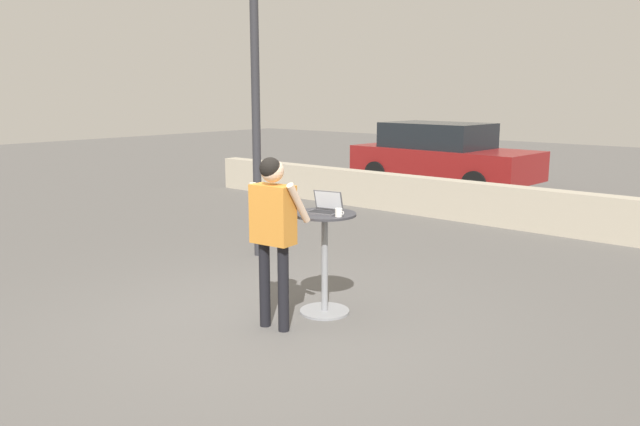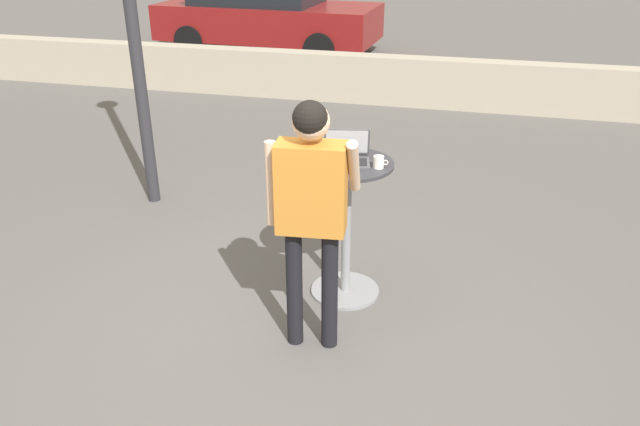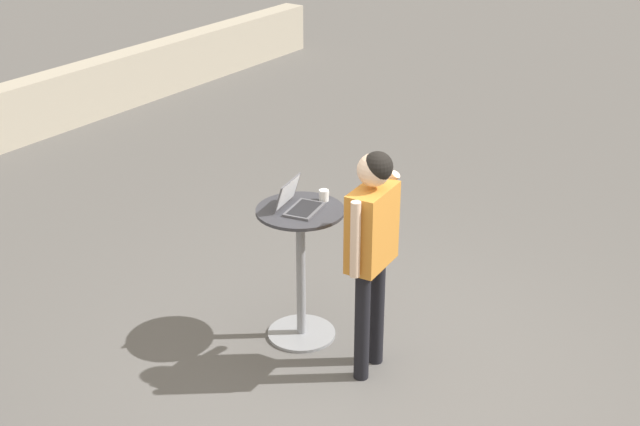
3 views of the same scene
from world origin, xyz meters
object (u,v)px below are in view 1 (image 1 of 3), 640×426
(cafe_table, at_px, (325,255))
(laptop, at_px, (325,208))
(standing_person, at_px, (273,220))
(coffee_mug, at_px, (339,212))
(parked_car_near_street, at_px, (442,155))
(street_lamp, at_px, (255,63))

(cafe_table, distance_m, laptop, 0.51)
(laptop, distance_m, standing_person, 0.70)
(laptop, height_order, coffee_mug, laptop)
(laptop, xyz_separation_m, parked_car_near_street, (-3.58, 8.79, -0.34))
(laptop, xyz_separation_m, street_lamp, (-2.28, 1.21, 1.59))
(coffee_mug, bearing_deg, parked_car_near_street, 113.33)
(cafe_table, xyz_separation_m, laptop, (-0.01, 0.01, 0.51))
(coffee_mug, bearing_deg, street_lamp, 153.08)
(standing_person, xyz_separation_m, street_lamp, (-2.20, 1.91, 1.63))
(coffee_mug, relative_size, standing_person, 0.06)
(cafe_table, height_order, street_lamp, street_lamp)
(laptop, relative_size, street_lamp, 0.09)
(cafe_table, height_order, parked_car_near_street, parked_car_near_street)
(cafe_table, relative_size, standing_person, 0.63)
(coffee_mug, xyz_separation_m, street_lamp, (-2.52, 1.28, 1.60))
(street_lamp, bearing_deg, standing_person, -40.94)
(standing_person, relative_size, street_lamp, 0.41)
(parked_car_near_street, distance_m, street_lamp, 7.92)
(laptop, height_order, street_lamp, street_lamp)
(coffee_mug, bearing_deg, standing_person, -116.94)
(cafe_table, xyz_separation_m, coffee_mug, (0.23, -0.05, 0.50))
(cafe_table, bearing_deg, parked_car_near_street, 112.18)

